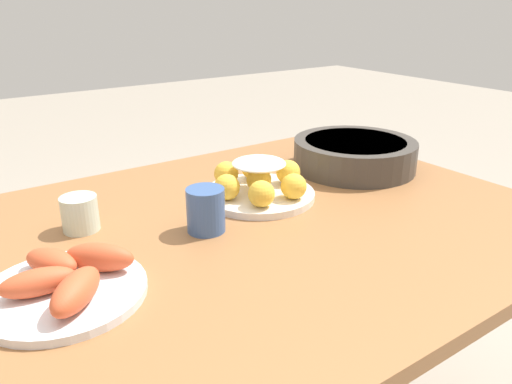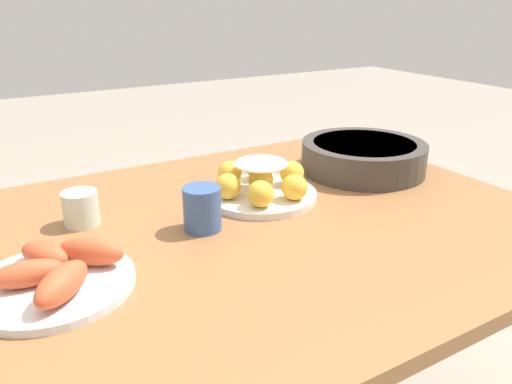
# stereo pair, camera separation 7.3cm
# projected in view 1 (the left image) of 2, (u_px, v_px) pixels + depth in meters

# --- Properties ---
(dining_table) EXTENTS (1.24, 0.94, 0.74)m
(dining_table) POSITION_uv_depth(u_px,v_px,m) (253.00, 263.00, 1.07)
(dining_table) COLOR #936038
(dining_table) RESTS_ON ground_plane
(cake_plate) EXTENTS (0.26, 0.26, 0.09)m
(cake_plate) POSITION_uv_depth(u_px,v_px,m) (259.00, 184.00, 1.14)
(cake_plate) COLOR silver
(cake_plate) RESTS_ON dining_table
(serving_bowl) EXTENTS (0.32, 0.32, 0.08)m
(serving_bowl) POSITION_uv_depth(u_px,v_px,m) (354.00, 153.00, 1.33)
(serving_bowl) COLOR #3D3833
(serving_bowl) RESTS_ON dining_table
(seafood_platter) EXTENTS (0.25, 0.25, 0.06)m
(seafood_platter) POSITION_uv_depth(u_px,v_px,m) (66.00, 283.00, 0.77)
(seafood_platter) COLOR silver
(seafood_platter) RESTS_ON dining_table
(cup_near) EXTENTS (0.08, 0.08, 0.09)m
(cup_near) POSITION_uv_depth(u_px,v_px,m) (206.00, 210.00, 0.97)
(cup_near) COLOR #38568E
(cup_near) RESTS_ON dining_table
(cup_far) EXTENTS (0.07, 0.07, 0.07)m
(cup_far) POSITION_uv_depth(u_px,v_px,m) (80.00, 213.00, 0.98)
(cup_far) COLOR beige
(cup_far) RESTS_ON dining_table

